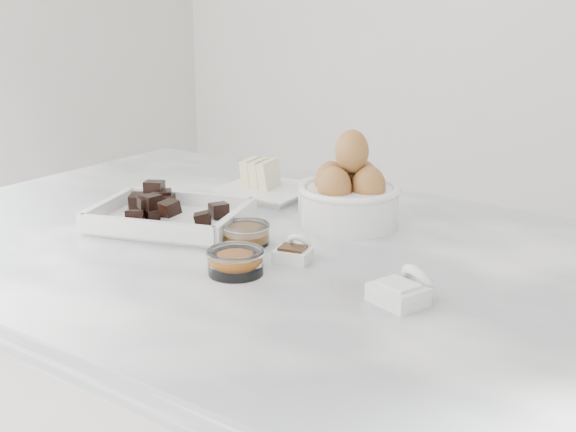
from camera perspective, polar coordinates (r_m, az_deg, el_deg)
The scene contains 9 objects.
marble_slab at distance 1.19m, azimuth -1.63°, elevation -2.93°, with size 1.20×0.80×0.04m, color silver.
chocolate_dish at distance 1.27m, azimuth -8.42°, elevation 0.33°, with size 0.28×0.24×0.06m.
butter_plate at distance 1.44m, azimuth -1.60°, elevation 2.32°, with size 0.17×0.17×0.06m.
sugar_ramekin at distance 1.34m, azimuth 2.48°, elevation 1.48°, with size 0.08×0.08×0.05m.
egg_bowl at distance 1.26m, azimuth 4.38°, elevation 1.52°, with size 0.16×0.16×0.15m.
honey_bowl at distance 1.18m, azimuth -3.01°, elevation -1.24°, with size 0.07×0.07×0.03m.
zest_bowl at distance 1.07m, azimuth -3.75°, elevation -3.19°, with size 0.08×0.08×0.03m.
vanilla_spoon at distance 1.12m, azimuth 0.45°, elevation -2.54°, with size 0.06×0.07×0.04m.
salt_spoon at distance 0.99m, azimuth 8.17°, elevation -5.21°, with size 0.08×0.09×0.05m.
Camera 1 is at (0.69, -0.88, 1.32)m, focal length 50.00 mm.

